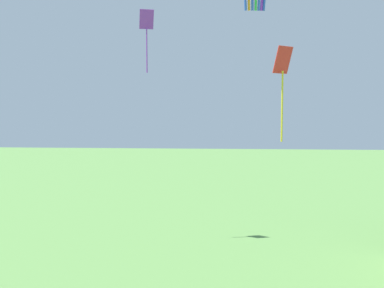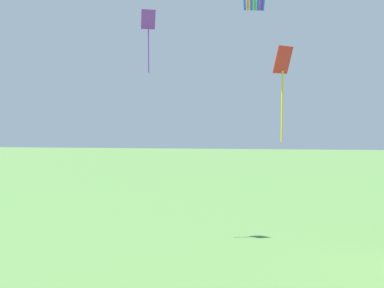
% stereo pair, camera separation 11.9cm
% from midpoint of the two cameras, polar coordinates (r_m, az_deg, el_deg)
% --- Properties ---
extents(kite_purple_streamer, '(0.69, 0.53, 2.67)m').
position_cam_midpoint_polar(kite_purple_streamer, '(19.23, -6.25, 14.97)').
color(kite_purple_streamer, purple).
extents(kite_red_diamond, '(0.56, 0.51, 2.54)m').
position_cam_midpoint_polar(kite_red_diamond, '(11.79, 11.70, 8.64)').
color(kite_red_diamond, red).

